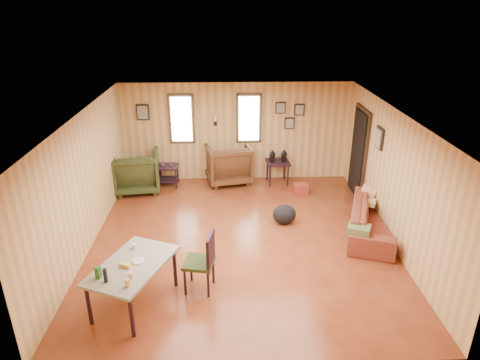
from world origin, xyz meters
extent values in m
cube|color=brown|center=(0.00, 0.00, -0.01)|extent=(5.50, 6.00, 0.02)
cube|color=#997C5B|center=(0.00, 0.00, 2.41)|extent=(5.50, 6.00, 0.02)
cube|color=tan|center=(0.00, 3.01, 1.20)|extent=(5.50, 0.02, 2.40)
cube|color=tan|center=(0.00, -3.01, 1.20)|extent=(5.50, 0.02, 2.40)
cube|color=tan|center=(-2.76, 0.00, 1.20)|extent=(0.02, 6.00, 2.40)
cube|color=tan|center=(2.76, 0.00, 1.20)|extent=(0.02, 6.00, 2.40)
cube|color=black|center=(-1.30, 2.97, 1.55)|extent=(0.60, 0.05, 1.20)
cube|color=#E0F2D1|center=(-1.30, 2.93, 1.55)|extent=(0.48, 0.04, 1.06)
cube|color=black|center=(0.30, 2.97, 1.55)|extent=(0.60, 0.05, 1.20)
cube|color=#E0F2D1|center=(0.30, 2.93, 1.55)|extent=(0.48, 0.04, 1.06)
cube|color=black|center=(-0.50, 2.95, 1.45)|extent=(0.07, 0.05, 0.12)
cylinder|color=silver|center=(-0.50, 2.89, 1.58)|extent=(0.07, 0.07, 0.14)
cube|color=black|center=(2.72, 1.95, 1.00)|extent=(0.06, 1.00, 2.05)
cube|color=black|center=(2.68, 1.95, 1.00)|extent=(0.04, 0.82, 1.90)
cube|color=black|center=(1.05, 2.97, 1.80)|extent=(0.24, 0.04, 0.28)
cube|color=#9E998C|center=(1.05, 2.94, 1.80)|extent=(0.19, 0.02, 0.22)
cube|color=black|center=(1.50, 2.97, 1.75)|extent=(0.24, 0.04, 0.28)
cube|color=#9E998C|center=(1.50, 2.94, 1.75)|extent=(0.19, 0.02, 0.22)
cube|color=black|center=(1.28, 2.97, 1.42)|extent=(0.24, 0.04, 0.28)
cube|color=#9E998C|center=(1.28, 2.94, 1.42)|extent=(0.19, 0.02, 0.22)
cube|color=black|center=(-2.20, 2.97, 1.72)|extent=(0.30, 0.04, 0.38)
cube|color=#9E998C|center=(-2.20, 2.94, 1.72)|extent=(0.24, 0.02, 0.31)
cube|color=black|center=(2.72, 0.85, 1.70)|extent=(0.04, 0.34, 0.42)
cube|color=#9E998C|center=(2.69, 0.85, 1.70)|extent=(0.02, 0.27, 0.34)
imported|color=brown|center=(2.55, 0.18, 0.41)|extent=(1.25, 2.16, 0.81)
imported|color=#4E2E17|center=(-0.21, 2.78, 0.53)|extent=(1.21, 1.16, 1.06)
imported|color=#2C3518|center=(-2.33, 2.34, 0.52)|extent=(1.13, 1.07, 1.04)
cube|color=black|center=(-1.65, 2.59, 0.49)|extent=(0.49, 0.45, 0.04)
cube|color=black|center=(-1.65, 2.59, 0.16)|extent=(0.45, 0.40, 0.03)
cylinder|color=black|center=(-1.86, 2.41, 0.24)|extent=(0.04, 0.04, 0.48)
cylinder|color=black|center=(-1.45, 2.41, 0.24)|extent=(0.04, 0.04, 0.48)
cylinder|color=black|center=(-1.86, 2.77, 0.24)|extent=(0.04, 0.04, 0.48)
cylinder|color=black|center=(-1.45, 2.76, 0.24)|extent=(0.04, 0.04, 0.48)
cube|color=#493530|center=(-1.76, 2.59, 0.57)|extent=(0.09, 0.02, 0.12)
cube|color=#493530|center=(-1.56, 2.58, 0.56)|extent=(0.08, 0.02, 0.11)
cube|color=black|center=(0.99, 2.65, 0.54)|extent=(0.58, 0.58, 0.04)
cylinder|color=black|center=(0.79, 2.42, 0.27)|extent=(0.04, 0.04, 0.54)
cylinder|color=black|center=(1.22, 2.45, 0.27)|extent=(0.04, 0.04, 0.54)
cylinder|color=black|center=(0.76, 2.86, 0.27)|extent=(0.04, 0.04, 0.54)
cylinder|color=black|center=(1.20, 2.88, 0.27)|extent=(0.04, 0.04, 0.54)
cube|color=black|center=(0.85, 2.64, 0.66)|extent=(0.13, 0.13, 0.19)
cone|color=black|center=(0.85, 2.64, 0.81)|extent=(0.17, 0.17, 0.11)
cube|color=black|center=(1.13, 2.66, 0.66)|extent=(0.13, 0.13, 0.19)
cone|color=black|center=(1.13, 2.66, 0.81)|extent=(0.17, 0.17, 0.11)
cube|color=maroon|center=(1.46, 2.01, 0.12)|extent=(0.35, 0.26, 0.23)
ellipsoid|color=black|center=(0.90, 0.60, 0.20)|extent=(0.47, 0.35, 0.40)
cube|color=#515D33|center=(2.05, -0.52, 0.48)|extent=(0.47, 0.43, 0.12)
cube|color=red|center=(2.61, 0.79, 0.56)|extent=(0.34, 0.22, 0.34)
cube|color=tan|center=(2.53, 0.56, 0.47)|extent=(0.39, 0.36, 0.09)
cube|color=gray|center=(-1.62, -1.78, 0.67)|extent=(1.28, 1.57, 0.05)
cylinder|color=black|center=(-2.17, -2.19, 0.33)|extent=(0.07, 0.07, 0.65)
cylinder|color=black|center=(-1.53, -2.45, 0.33)|extent=(0.07, 0.07, 0.65)
cylinder|color=black|center=(-1.71, -1.10, 0.33)|extent=(0.07, 0.07, 0.65)
cylinder|color=black|center=(-1.08, -1.36, 0.33)|extent=(0.07, 0.07, 0.65)
cylinder|color=#B9B5AF|center=(-1.57, -2.09, 0.74)|extent=(0.09, 0.09, 0.08)
cylinder|color=#B9B5AF|center=(-1.67, -1.36, 0.74)|extent=(0.09, 0.09, 0.08)
cube|color=#22541E|center=(-2.01, -2.09, 0.78)|extent=(0.08, 0.08, 0.17)
cylinder|color=black|center=(-1.89, -2.18, 0.79)|extent=(0.07, 0.07, 0.20)
cylinder|color=#B39046|center=(-1.58, -2.29, 0.75)|extent=(0.09, 0.09, 0.11)
cylinder|color=#B9B5AF|center=(-1.54, -1.71, 0.70)|extent=(0.24, 0.24, 0.02)
cube|color=gold|center=(-1.70, -1.84, 0.72)|extent=(0.18, 0.13, 0.05)
cube|color=#2C3518|center=(-0.69, -1.45, 0.48)|extent=(0.52, 0.52, 0.05)
cube|color=black|center=(-0.51, -1.49, 0.74)|extent=(0.12, 0.42, 0.49)
cylinder|color=black|center=(-0.90, -1.59, 0.23)|extent=(0.04, 0.04, 0.47)
cylinder|color=black|center=(-0.55, -1.66, 0.23)|extent=(0.04, 0.04, 0.47)
cylinder|color=black|center=(-0.84, -1.24, 0.23)|extent=(0.04, 0.04, 0.47)
cylinder|color=black|center=(-0.48, -1.31, 0.23)|extent=(0.04, 0.04, 0.47)
camera|label=1|loc=(-0.26, -6.96, 4.20)|focal=32.00mm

